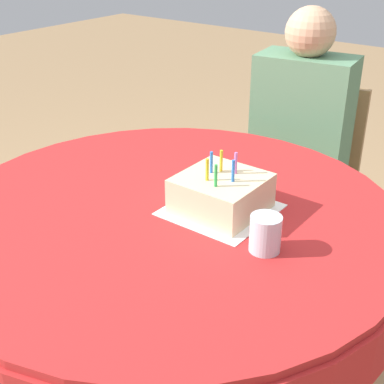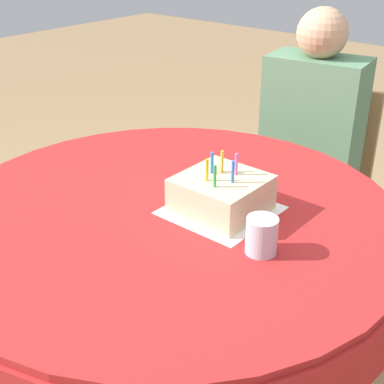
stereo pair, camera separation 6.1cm
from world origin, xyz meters
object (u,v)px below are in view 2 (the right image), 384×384
chair (312,183)px  birthday_cake (221,194)px  person (309,138)px  drinking_glass (262,235)px

chair → birthday_cake: birthday_cake is taller
person → birthday_cake: person is taller
birthday_cake → drinking_glass: 0.21m
drinking_glass → chair: bearing=110.8°
chair → drinking_glass: (0.37, -0.98, 0.36)m
birthday_cake → drinking_glass: size_ratio=2.35×
chair → birthday_cake: (0.19, -0.89, 0.36)m
birthday_cake → drinking_glass: birthday_cake is taller
person → birthday_cake: bearing=-85.7°
chair → person: size_ratio=0.72×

